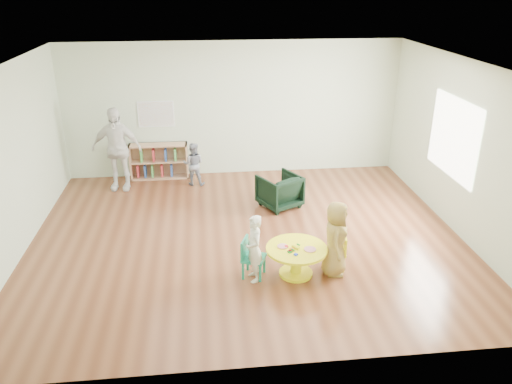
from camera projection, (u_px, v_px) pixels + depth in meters
room at (247, 126)px, 7.50m from camera, size 7.10×7.00×2.80m
activity_table at (296, 256)px, 7.09m from camera, size 0.87×0.87×0.48m
kid_chair_left at (251, 256)px, 7.06m from camera, size 0.40×0.40×0.58m
kid_chair_right at (338, 251)px, 7.26m from camera, size 0.32×0.32×0.53m
bookshelf at (159, 161)px, 10.55m from camera, size 1.20×0.30×0.75m
alphabet_poster at (156, 114)px, 10.28m from camera, size 0.74×0.01×0.54m
armchair at (280, 191)px, 9.22m from camera, size 0.92×0.92×0.63m
child_left at (254, 249)px, 6.90m from camera, size 0.29×0.40×0.99m
child_right at (335, 239)px, 7.03m from camera, size 0.48×0.62×1.12m
toddler at (193, 164)px, 10.16m from camera, size 0.49×0.41×0.89m
adult_caretaker at (117, 149)px, 9.82m from camera, size 1.02×0.51×1.67m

